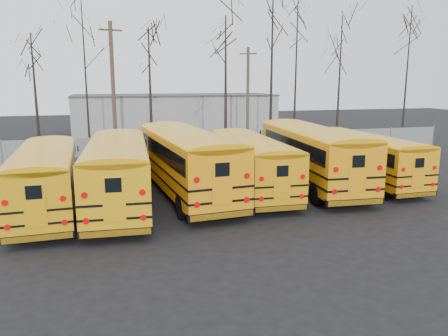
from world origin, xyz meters
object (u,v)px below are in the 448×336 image
object	(u,v)px
bus_a	(46,174)
utility_pole_left	(113,86)
bus_d	(251,159)
bus_e	(310,150)
bus_c	(185,156)
bus_f	(364,154)
utility_pole_right	(248,95)
bus_b	(118,167)

from	to	relation	value
bus_a	utility_pole_left	bearing A→B (deg)	76.17
bus_d	bus_e	bearing A→B (deg)	9.22
bus_a	bus_c	distance (m)	6.49
utility_pole_left	bus_e	bearing A→B (deg)	-67.80
bus_f	utility_pole_right	distance (m)	16.45
bus_a	utility_pole_left	size ratio (longest dim) A/B	1.04
bus_d	utility_pole_left	distance (m)	16.89
bus_d	utility_pole_left	size ratio (longest dim) A/B	1.03
bus_c	utility_pole_right	distance (m)	18.49
bus_a	bus_d	distance (m)	9.78
bus_a	bus_c	world-z (taller)	bus_c
bus_c	bus_f	world-z (taller)	bus_c
bus_b	bus_f	size ratio (longest dim) A/B	1.13
utility_pole_right	bus_a	bearing A→B (deg)	-114.48
bus_d	utility_pole_left	world-z (taller)	utility_pole_left
utility_pole_left	bus_d	bearing A→B (deg)	-78.98
bus_a	bus_e	distance (m)	13.38
bus_c	bus_e	size ratio (longest dim) A/B	1.02
bus_c	utility_pole_left	world-z (taller)	utility_pole_left
utility_pole_left	bus_a	bearing A→B (deg)	-113.27
bus_d	utility_pole_right	world-z (taller)	utility_pole_right
bus_d	bus_e	size ratio (longest dim) A/B	0.88
bus_a	bus_b	distance (m)	3.04
bus_d	bus_f	bearing A→B (deg)	4.38
bus_b	utility_pole_right	bearing A→B (deg)	58.88
bus_f	utility_pole_left	bearing A→B (deg)	130.91
bus_b	bus_d	world-z (taller)	bus_b
bus_b	bus_e	xyz separation A→B (m)	(10.25, 1.46, 0.10)
bus_b	bus_c	xyz separation A→B (m)	(3.32, 1.21, 0.12)
utility_pole_left	bus_c	bearing A→B (deg)	-90.34
bus_b	bus_c	distance (m)	3.54
bus_a	utility_pole_right	bearing A→B (deg)	47.19
bus_c	bus_b	bearing A→B (deg)	-165.18
bus_e	utility_pole_right	xyz separation A→B (m)	(1.63, 15.96, 2.43)
utility_pole_right	utility_pole_left	bearing A→B (deg)	-158.26
bus_e	bus_f	size ratio (longest dim) A/B	1.20
bus_c	bus_e	bearing A→B (deg)	-3.09
bus_d	bus_f	distance (m)	6.79
bus_e	utility_pole_right	size ratio (longest dim) A/B	1.41
bus_b	bus_c	size ratio (longest dim) A/B	0.93
bus_c	bus_e	distance (m)	6.93
bus_a	bus_e	bearing A→B (deg)	4.19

